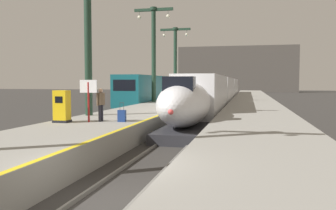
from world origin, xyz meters
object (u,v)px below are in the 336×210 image
object	(u,v)px
passenger_near_edge	(101,102)
station_column_distant	(175,56)
station_column_mid	(88,21)
ticket_machine_yellow	(62,108)
station_column_far	(154,45)
rolling_suitcase	(122,116)
highspeed_train_main	(219,91)
regional_train_adjacent	(167,88)
departure_info_board	(88,92)

from	to	relation	value
passenger_near_edge	station_column_distant	bearing A→B (deg)	94.12
station_column_mid	ticket_machine_yellow	size ratio (longest dim) A/B	5.88
station_column_distant	station_column_far	bearing A→B (deg)	-90.00
passenger_near_edge	station_column_mid	bearing A→B (deg)	124.68
ticket_machine_yellow	station_column_distant	bearing A→B (deg)	90.67
station_column_far	passenger_near_edge	size ratio (longest dim) A/B	5.64
passenger_near_edge	rolling_suitcase	size ratio (longest dim) A/B	1.72
highspeed_train_main	passenger_near_edge	xyz separation A→B (m)	(-3.82, -27.20, 0.09)
station_column_mid	passenger_near_edge	xyz separation A→B (m)	(2.08, -3.01, -4.65)
station_column_mid	station_column_far	bearing A→B (deg)	90.00
station_column_far	passenger_near_edge	distance (m)	18.81
station_column_far	rolling_suitcase	bearing A→B (deg)	-79.96
regional_train_adjacent	station_column_far	bearing A→B (deg)	-81.89
regional_train_adjacent	rolling_suitcase	world-z (taller)	regional_train_adjacent
station_column_distant	departure_info_board	distance (m)	29.68
station_column_mid	station_column_distant	world-z (taller)	station_column_mid
departure_info_board	passenger_near_edge	bearing A→B (deg)	39.53
station_column_distant	departure_info_board	world-z (taller)	station_column_distant
station_column_far	regional_train_adjacent	bearing A→B (deg)	98.11
regional_train_adjacent	departure_info_board	size ratio (longest dim) A/B	17.26
regional_train_adjacent	passenger_near_edge	xyz separation A→B (m)	(4.28, -33.53, -0.09)
highspeed_train_main	station_column_mid	bearing A→B (deg)	-103.71
passenger_near_edge	departure_info_board	size ratio (longest dim) A/B	0.80
highspeed_train_main	regional_train_adjacent	bearing A→B (deg)	142.01
station_column_distant	ticket_machine_yellow	distance (m)	30.14
passenger_near_edge	station_column_far	bearing A→B (deg)	96.57
regional_train_adjacent	departure_info_board	bearing A→B (deg)	-83.60
rolling_suitcase	station_column_far	bearing A→B (deg)	100.04
station_column_far	departure_info_board	distance (m)	19.03
highspeed_train_main	station_column_far	size ratio (longest dim) A/B	6.02
station_column_mid	departure_info_board	bearing A→B (deg)	-64.76
regional_train_adjacent	station_column_far	xyz separation A→B (m)	(2.20, -15.44, 4.63)
regional_train_adjacent	station_column_distant	bearing A→B (deg)	-64.22
station_column_distant	passenger_near_edge	world-z (taller)	station_column_distant
rolling_suitcase	departure_info_board	bearing A→B (deg)	-163.03
station_column_distant	rolling_suitcase	xyz separation A→B (m)	(3.19, -28.88, -5.19)
station_column_mid	rolling_suitcase	world-z (taller)	station_column_mid
regional_train_adjacent	departure_info_board	distance (m)	34.14
station_column_distant	passenger_near_edge	distance (m)	29.39
station_column_far	ticket_machine_yellow	xyz separation A→B (m)	(0.35, -18.88, -4.97)
station_column_distant	ticket_machine_yellow	size ratio (longest dim) A/B	5.70
station_column_distant	rolling_suitcase	world-z (taller)	station_column_distant
highspeed_train_main	passenger_near_edge	bearing A→B (deg)	-97.99
station_column_far	ticket_machine_yellow	world-z (taller)	station_column_far
highspeed_train_main	regional_train_adjacent	xyz separation A→B (m)	(-8.10, 6.33, 0.18)
station_column_far	departure_info_board	size ratio (longest dim) A/B	4.50
highspeed_train_main	station_column_mid	world-z (taller)	station_column_mid
regional_train_adjacent	passenger_near_edge	bearing A→B (deg)	-82.72
station_column_mid	station_column_far	world-z (taller)	station_column_far
regional_train_adjacent	passenger_near_edge	distance (m)	33.80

